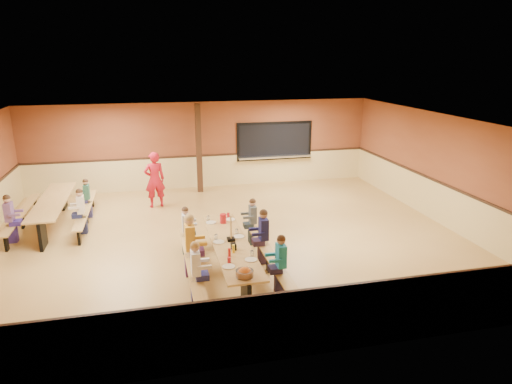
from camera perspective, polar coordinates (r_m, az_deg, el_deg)
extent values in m
plane|color=olive|center=(11.79, -3.56, -5.82)|extent=(12.00, 12.00, 0.00)
cube|color=brown|center=(16.14, -6.68, 5.83)|extent=(12.00, 0.04, 3.00)
cube|color=brown|center=(6.73, 3.54, -9.90)|extent=(12.00, 0.04, 3.00)
cube|color=brown|center=(13.60, 22.11, 2.67)|extent=(0.04, 10.00, 3.00)
cube|color=white|center=(11.00, -3.84, 8.77)|extent=(12.00, 10.00, 0.04)
cube|color=black|center=(16.59, 2.33, 6.40)|extent=(2.60, 0.06, 1.20)
cube|color=silver|center=(16.61, 2.39, 4.41)|extent=(2.70, 0.28, 0.06)
cube|color=black|center=(15.53, -7.15, 5.39)|extent=(0.18, 0.18, 3.00)
cube|color=#B18646|center=(9.63, -3.19, -6.50)|extent=(0.75, 3.60, 0.04)
cube|color=black|center=(8.43, -1.25, -12.88)|extent=(0.08, 0.60, 0.70)
cube|color=black|center=(11.19, -4.55, -5.19)|extent=(0.08, 0.60, 0.70)
cube|color=#B18646|center=(9.66, -8.04, -8.46)|extent=(0.26, 3.60, 0.04)
cube|color=black|center=(9.75, -7.98, -9.66)|extent=(0.06, 0.18, 0.41)
cube|color=#B18646|center=(9.91, 1.58, -7.61)|extent=(0.26, 3.60, 0.04)
cube|color=black|center=(10.00, 1.57, -8.79)|extent=(0.06, 0.18, 0.41)
cube|color=#B18646|center=(13.59, -24.09, -0.99)|extent=(0.75, 3.60, 0.04)
cube|color=black|center=(12.27, -25.14, -4.79)|extent=(0.08, 0.60, 0.70)
cube|color=black|center=(15.15, -22.91, -0.59)|extent=(0.08, 0.60, 0.70)
cube|color=#B18646|center=(13.86, -27.29, -2.34)|extent=(0.26, 3.60, 0.04)
cube|color=black|center=(13.93, -27.16, -3.21)|extent=(0.06, 0.18, 0.41)
cube|color=#B18646|center=(13.53, -20.52, -1.94)|extent=(0.26, 3.60, 0.04)
cube|color=black|center=(13.60, -20.43, -2.84)|extent=(0.06, 0.18, 0.41)
imported|color=#B41423|center=(14.29, -12.55, 1.51)|extent=(0.70, 0.53, 1.73)
cylinder|color=#B3171E|center=(10.71, -4.13, -3.33)|extent=(0.16, 0.16, 0.22)
cube|color=black|center=(9.29, -2.82, -6.82)|extent=(0.10, 0.14, 0.13)
cylinder|color=yellow|center=(9.14, -2.83, -7.10)|extent=(0.06, 0.06, 0.17)
cylinder|color=#B2140F|center=(8.98, -3.35, -7.55)|extent=(0.06, 0.06, 0.17)
cube|color=black|center=(9.74, -3.15, -5.91)|extent=(0.16, 0.16, 0.06)
cube|color=#B18646|center=(9.64, -3.17, -4.37)|extent=(0.02, 0.09, 0.50)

